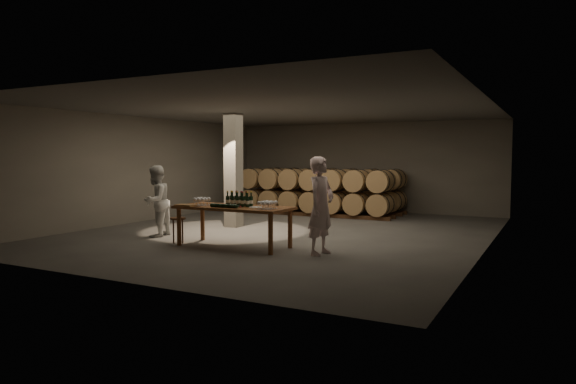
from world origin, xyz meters
The scene contains 15 objects.
room centered at (-1.80, 0.20, 1.60)m, with size 12.00×12.00×12.00m.
tasting_table centered at (0.00, -2.50, 0.80)m, with size 2.60×1.10×0.90m.
barrel_stack_back centered at (-0.96, 5.20, 0.83)m, with size 5.48×0.95×1.57m.
barrel_stack_front centered at (-0.96, 3.80, 0.83)m, with size 5.48×0.95×1.57m.
bottle_cluster centered at (0.11, -2.44, 1.02)m, with size 0.60×0.23×0.34m.
lying_bottles centered at (0.00, -2.85, 0.94)m, with size 0.77×0.08×0.08m.
glass_cluster_left centered at (-0.78, -2.61, 1.03)m, with size 0.31×0.31×0.18m.
glass_cluster_right centered at (0.94, -2.64, 1.02)m, with size 0.30×0.41×0.17m.
plate centered at (0.59, -2.55, 0.91)m, with size 0.28×0.28×0.02m, color silver.
notebook_near centered at (-0.89, -2.93, 0.92)m, with size 0.25×0.20×0.03m, color brown.
notebook_corner centered at (-1.17, -2.86, 0.91)m, with size 0.22×0.28×0.02m, color brown.
pen centered at (-0.67, -2.92, 0.91)m, with size 0.01×0.01×0.15m, color black.
stool centered at (-1.42, -2.68, 0.48)m, with size 0.35×0.35×0.59m.
person_man centered at (2.07, -2.41, 1.00)m, with size 0.73×0.48×1.99m, color silver.
person_woman centered at (-2.53, -2.18, 0.89)m, with size 0.86×0.67×1.77m, color white.
Camera 1 is at (6.28, -11.90, 2.00)m, focal length 32.00 mm.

